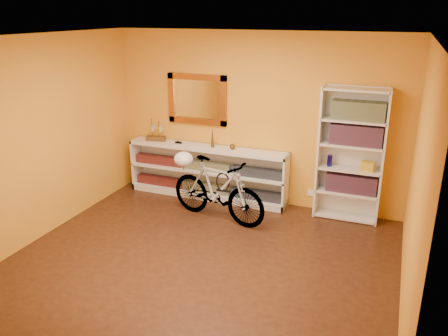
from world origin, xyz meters
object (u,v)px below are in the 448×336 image
at_px(helmet, 184,159).
at_px(bookcase, 351,155).
at_px(console_unit, 207,172).
at_px(bicycle, 217,190).

bearing_deg(helmet, bookcase, 15.01).
bearing_deg(helmet, console_unit, 79.23).
relative_size(console_unit, helmet, 9.15).
bearing_deg(bicycle, helmet, 90.00).
bearing_deg(console_unit, helmet, -100.77).
relative_size(bookcase, bicycle, 1.21).
height_order(console_unit, helmet, helmet).
bearing_deg(console_unit, bicycle, -56.47).
xyz_separation_m(console_unit, bicycle, (0.47, -0.71, 0.04)).
distance_m(bicycle, helmet, 0.69).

